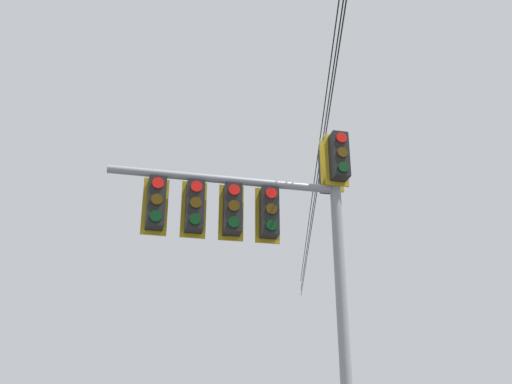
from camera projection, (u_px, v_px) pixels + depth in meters
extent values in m
cylinder|color=gray|center=(345.00, 355.00, 9.76)|extent=(0.20, 0.20, 6.89)
cylinder|color=gray|center=(226.00, 180.00, 10.52)|extent=(3.51, 2.39, 0.14)
cube|color=black|center=(339.00, 156.00, 10.88)|extent=(0.42, 0.42, 0.90)
cube|color=#B29319|center=(336.00, 160.00, 11.03)|extent=(0.39, 0.28, 1.04)
cylinder|color=red|center=(341.00, 138.00, 10.85)|extent=(0.18, 0.14, 0.20)
cylinder|color=#3C2703|center=(342.00, 152.00, 10.73)|extent=(0.18, 0.14, 0.20)
cylinder|color=black|center=(343.00, 167.00, 10.61)|extent=(0.18, 0.14, 0.20)
cube|color=black|center=(329.00, 170.00, 11.42)|extent=(0.42, 0.42, 0.90)
cube|color=#B29319|center=(331.00, 166.00, 11.27)|extent=(0.39, 0.28, 1.04)
cylinder|color=red|center=(325.00, 160.00, 11.68)|extent=(0.18, 0.14, 0.20)
cylinder|color=#3C2703|center=(326.00, 173.00, 11.57)|extent=(0.18, 0.14, 0.20)
cylinder|color=black|center=(326.00, 187.00, 11.45)|extent=(0.18, 0.14, 0.20)
cube|color=black|center=(269.00, 212.00, 10.46)|extent=(0.42, 0.42, 0.90)
cube|color=#B29319|center=(267.00, 216.00, 10.61)|extent=(0.39, 0.28, 1.04)
cylinder|color=red|center=(271.00, 193.00, 10.43)|extent=(0.18, 0.14, 0.20)
cylinder|color=#3C2703|center=(271.00, 209.00, 10.31)|extent=(0.18, 0.14, 0.20)
cylinder|color=black|center=(272.00, 225.00, 10.19)|extent=(0.18, 0.14, 0.20)
cube|color=black|center=(233.00, 209.00, 10.33)|extent=(0.42, 0.42, 0.90)
cube|color=#B29319|center=(231.00, 213.00, 10.48)|extent=(0.38, 0.29, 1.04)
cylinder|color=red|center=(234.00, 190.00, 10.30)|extent=(0.18, 0.14, 0.20)
cylinder|color=#3C2703|center=(234.00, 206.00, 10.18)|extent=(0.18, 0.14, 0.20)
cylinder|color=black|center=(234.00, 222.00, 10.06)|extent=(0.18, 0.14, 0.20)
cube|color=black|center=(195.00, 206.00, 10.19)|extent=(0.42, 0.42, 0.90)
cube|color=#B29319|center=(194.00, 210.00, 10.34)|extent=(0.39, 0.28, 1.04)
cylinder|color=red|center=(197.00, 186.00, 10.16)|extent=(0.18, 0.14, 0.20)
cylinder|color=#3C2703|center=(196.00, 203.00, 10.04)|extent=(0.18, 0.14, 0.20)
cylinder|color=black|center=(195.00, 219.00, 9.93)|extent=(0.18, 0.14, 0.20)
cube|color=black|center=(156.00, 203.00, 10.06)|extent=(0.41, 0.41, 0.90)
cube|color=#B29319|center=(155.00, 206.00, 10.21)|extent=(0.39, 0.27, 1.04)
cylinder|color=red|center=(158.00, 183.00, 10.03)|extent=(0.19, 0.13, 0.20)
cylinder|color=#3C2703|center=(157.00, 199.00, 9.91)|extent=(0.19, 0.13, 0.20)
cylinder|color=black|center=(156.00, 216.00, 9.79)|extent=(0.19, 0.13, 0.20)
cylinder|color=black|center=(325.00, 137.00, 12.93)|extent=(22.61, 20.18, 0.16)
cylinder|color=black|center=(325.00, 127.00, 13.02)|extent=(22.61, 20.18, 0.16)
cylinder|color=black|center=(324.00, 111.00, 13.19)|extent=(22.61, 20.18, 0.16)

